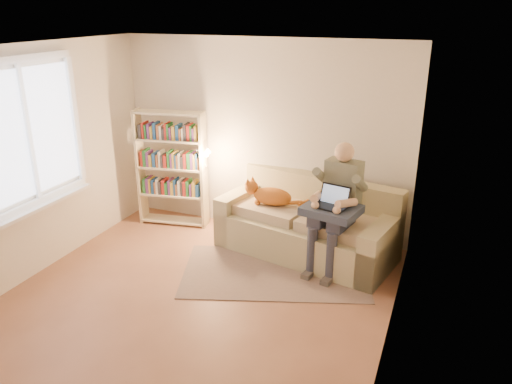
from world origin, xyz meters
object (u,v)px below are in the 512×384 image
at_px(sofa, 308,227).
at_px(laptop, 333,201).
at_px(cat, 267,195).
at_px(bookshelf, 172,163).
at_px(person, 337,200).

bearing_deg(sofa, laptop, -32.32).
xyz_separation_m(sofa, cat, (-0.55, -0.03, 0.37)).
relative_size(sofa, bookshelf, 1.42).
distance_m(sofa, cat, 0.66).
bearing_deg(cat, bookshelf, -174.96).
bearing_deg(laptop, bookshelf, 179.55).
height_order(laptop, bookshelf, bookshelf).
bearing_deg(cat, person, -1.27).
relative_size(sofa, cat, 3.02).
relative_size(sofa, person, 1.54).
bearing_deg(person, sofa, 160.29).
bearing_deg(laptop, sofa, 147.68).
height_order(sofa, cat, sofa).
height_order(cat, bookshelf, bookshelf).
bearing_deg(bookshelf, laptop, -22.02).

